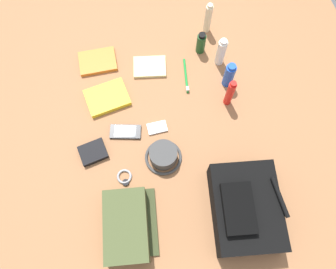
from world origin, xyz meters
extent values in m
cube|color=#9B6641|center=(0.00, 0.00, -0.01)|extent=(2.64, 2.02, 0.02)
cube|color=black|center=(0.37, 0.21, 0.06)|extent=(0.38, 0.30, 0.12)
cube|color=black|center=(0.37, 0.16, 0.13)|extent=(0.20, 0.14, 0.03)
cylinder|color=black|center=(0.37, 0.32, 0.13)|extent=(0.15, 0.02, 0.02)
cube|color=#47512D|center=(0.32, -0.25, 0.05)|extent=(0.29, 0.20, 0.10)
cube|color=#394124|center=(0.32, -0.16, 0.01)|extent=(0.26, 0.10, 0.01)
cylinder|color=#444444|center=(0.08, -0.04, 0.04)|extent=(0.12, 0.12, 0.06)
torus|color=#444444|center=(0.08, -0.04, 0.01)|extent=(0.16, 0.16, 0.01)
cylinder|color=beige|center=(-0.50, 0.33, 0.08)|extent=(0.03, 0.03, 0.16)
cylinder|color=beige|center=(-0.50, 0.33, 0.16)|extent=(0.03, 0.03, 0.01)
cylinder|color=#19471E|center=(-0.39, 0.26, 0.05)|extent=(0.04, 0.04, 0.11)
cylinder|color=black|center=(-0.39, 0.26, 0.11)|extent=(0.03, 0.03, 0.01)
cylinder|color=white|center=(-0.31, 0.33, 0.07)|extent=(0.04, 0.04, 0.15)
cylinder|color=white|center=(-0.31, 0.33, 0.15)|extent=(0.03, 0.03, 0.01)
cylinder|color=blue|center=(-0.19, 0.33, 0.06)|extent=(0.05, 0.05, 0.13)
cylinder|color=blue|center=(-0.19, 0.33, 0.13)|extent=(0.03, 0.03, 0.01)
cylinder|color=red|center=(-0.10, 0.30, 0.08)|extent=(0.03, 0.03, 0.15)
cylinder|color=red|center=(-0.10, 0.30, 0.16)|extent=(0.02, 0.02, 0.01)
cube|color=orange|center=(-0.45, -0.22, 0.01)|extent=(0.14, 0.18, 0.02)
cube|color=white|center=(-0.45, -0.22, 0.01)|extent=(0.13, 0.17, 0.01)
cube|color=yellow|center=(-0.25, -0.22, 0.01)|extent=(0.16, 0.20, 0.02)
cube|color=white|center=(-0.25, -0.22, 0.01)|extent=(0.15, 0.19, 0.02)
cube|color=black|center=(-0.07, -0.17, 0.01)|extent=(0.10, 0.15, 0.01)
cube|color=black|center=(-0.07, -0.17, 0.01)|extent=(0.08, 0.10, 0.00)
cube|color=#B7B7BC|center=(-0.06, -0.03, 0.01)|extent=(0.05, 0.09, 0.01)
cylinder|color=silver|center=(-0.06, -0.05, 0.01)|extent=(0.03, 0.03, 0.00)
torus|color=#99999E|center=(0.12, -0.22, 0.01)|extent=(0.06, 0.06, 0.01)
cylinder|color=black|center=(0.15, -0.22, 0.01)|extent=(0.03, 0.03, 0.01)
cylinder|color=#198C33|center=(-0.27, 0.16, 0.01)|extent=(0.18, 0.04, 0.01)
cube|color=white|center=(-0.20, 0.15, 0.02)|extent=(0.02, 0.02, 0.01)
cube|color=black|center=(-0.01, -0.32, 0.01)|extent=(0.10, 0.12, 0.02)
cube|color=beige|center=(-0.36, 0.01, 0.01)|extent=(0.14, 0.17, 0.02)
camera|label=1|loc=(0.47, -0.13, 1.32)|focal=34.75mm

